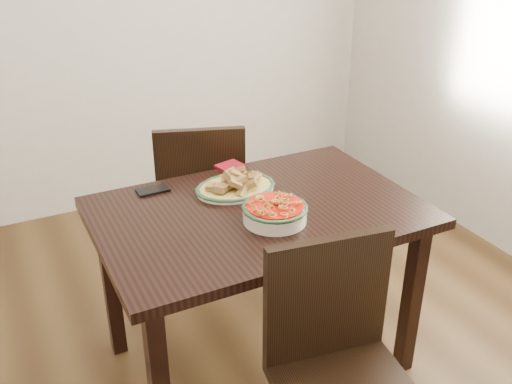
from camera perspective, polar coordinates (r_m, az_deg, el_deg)
name	(u,v)px	position (r m, az deg, el deg)	size (l,w,h in m)	color
floor	(241,361)	(2.61, -1.51, -16.55)	(3.50, 3.50, 0.00)	#382511
wall_back	(110,1)	(3.61, -14.40, 18.03)	(3.50, 0.10, 2.60)	beige
dining_table	(258,230)	(2.24, 0.23, -3.77)	(1.23, 0.82, 0.75)	black
chair_far	(201,196)	(2.85, -5.53, -0.37)	(0.53, 0.53, 0.89)	black
chair_near	(338,361)	(1.90, 8.23, -16.35)	(0.48, 0.48, 0.89)	black
fish_plate	(235,180)	(2.31, -2.07, 1.18)	(0.33, 0.26, 0.11)	beige
noodle_bowl	(275,210)	(2.08, 1.89, -1.83)	(0.25, 0.25, 0.08)	silver
smartphone	(153,190)	(2.35, -10.27, 0.17)	(0.13, 0.07, 0.01)	black
napkin	(230,166)	(2.54, -2.62, 2.60)	(0.11, 0.09, 0.01)	maroon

